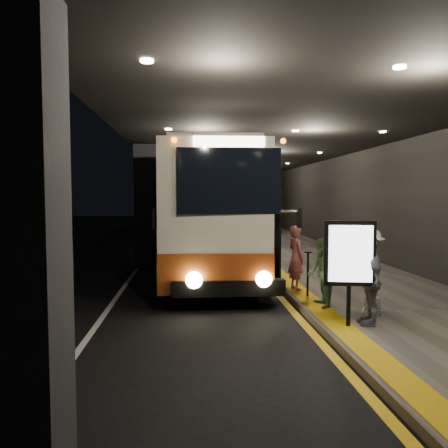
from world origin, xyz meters
name	(u,v)px	position (x,y,z in m)	size (l,w,h in m)	color
ground	(188,289)	(0.00, 0.00, 0.00)	(90.00, 90.00, 0.00)	black
lane_line_white	(142,262)	(-1.80, 5.00, 0.01)	(0.12, 50.00, 0.01)	silver
kerb_stripe_yellow	(248,261)	(2.35, 5.00, 0.01)	(0.18, 50.00, 0.01)	gold
sidewalk	(307,258)	(4.75, 5.00, 0.07)	(4.50, 50.00, 0.15)	#514C44
tactile_strip	(260,257)	(2.85, 5.00, 0.16)	(0.50, 50.00, 0.01)	gold
terminal_wall	(363,185)	(7.00, 5.00, 3.00)	(0.10, 50.00, 6.00)	black
support_columns	(146,206)	(-1.50, 4.00, 2.20)	(0.80, 24.80, 4.40)	black
canopy	(252,144)	(2.50, 5.00, 4.60)	(9.00, 50.00, 0.40)	black
coach_main	(214,216)	(0.91, 3.44, 1.85)	(3.13, 12.48, 3.86)	beige
coach_second	(205,207)	(1.10, 17.93, 1.79)	(2.73, 11.91, 3.73)	beige
passenger_boarding	(296,258)	(2.80, -1.02, 0.98)	(0.61, 0.40, 1.67)	#B65D55
passenger_waiting_green	(322,273)	(2.93, -2.80, 0.91)	(0.74, 0.46, 1.52)	#3C6337
passenger_waiting_white	(368,269)	(3.79, -3.21, 1.04)	(1.15, 0.53, 1.77)	silver
passenger_waiting_grey	(370,279)	(3.44, -4.13, 1.01)	(1.00, 0.51, 1.71)	#55565B
bag_polka	(373,307)	(3.75, -3.57, 0.34)	(0.31, 0.13, 0.38)	black
info_sign	(350,255)	(3.00, -4.24, 1.49)	(0.94, 0.27, 1.98)	black
stanchion_post	(308,274)	(2.89, -1.81, 0.69)	(0.05, 0.05, 1.08)	black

